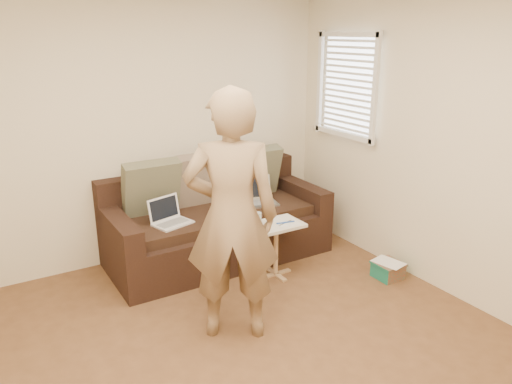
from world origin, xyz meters
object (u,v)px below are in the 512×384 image
(person, at_px, (232,217))
(side_table, at_px, (276,250))
(sofa, at_px, (218,219))
(laptop_silver, at_px, (259,204))
(laptop_white, at_px, (173,224))
(striped_box, at_px, (388,270))
(drinking_glass, at_px, (258,219))

(person, bearing_deg, side_table, -112.89)
(sofa, height_order, laptop_silver, sofa)
(side_table, bearing_deg, laptop_white, 148.52)
(sofa, distance_m, laptop_silver, 0.46)
(sofa, bearing_deg, laptop_silver, -6.65)
(side_table, xyz_separation_m, striped_box, (0.88, -0.60, -0.19))
(side_table, distance_m, drinking_glass, 0.37)
(laptop_white, distance_m, striped_box, 2.07)
(person, height_order, striped_box, person)
(side_table, height_order, drinking_glass, drinking_glass)
(drinking_glass, xyz_separation_m, striped_box, (1.05, -0.66, -0.51))
(person, bearing_deg, striped_box, -149.85)
(drinking_glass, bearing_deg, laptop_silver, 57.38)
(laptop_white, relative_size, side_table, 0.64)
(laptop_silver, bearing_deg, sofa, -173.50)
(person, bearing_deg, laptop_white, -59.08)
(drinking_glass, bearing_deg, person, -133.35)
(person, xyz_separation_m, drinking_glass, (0.63, 0.67, -0.36))
(sofa, xyz_separation_m, laptop_white, (-0.53, -0.12, 0.10))
(drinking_glass, distance_m, striped_box, 1.34)
(sofa, height_order, side_table, sofa)
(laptop_silver, distance_m, laptop_white, 0.98)
(laptop_white, bearing_deg, striped_box, -48.97)
(laptop_white, xyz_separation_m, striped_box, (1.70, -1.10, -0.44))
(sofa, height_order, laptop_white, sofa)
(striped_box, bearing_deg, side_table, 145.94)
(laptop_silver, distance_m, side_table, 0.65)
(person, bearing_deg, laptop_silver, -99.34)
(sofa, relative_size, laptop_silver, 5.88)
(laptop_white, relative_size, striped_box, 1.33)
(laptop_silver, relative_size, laptop_white, 1.11)
(laptop_silver, relative_size, side_table, 0.70)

